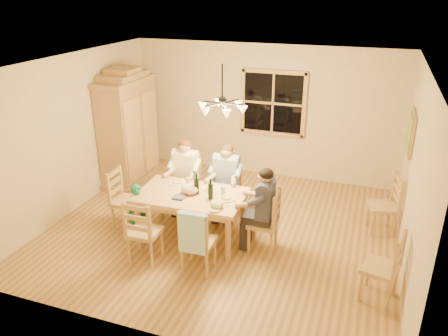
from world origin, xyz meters
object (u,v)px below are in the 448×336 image
at_px(adult_woman, 185,167).
at_px(adult_slate_man, 264,200).
at_px(adult_plaid_man, 226,172).
at_px(chair_far_left, 186,195).
at_px(chair_near_left, 145,241).
at_px(wine_bottle_b, 210,189).
at_px(chandelier, 222,106).
at_px(chair_end_right, 263,231).
at_px(wine_bottle_a, 197,184).
at_px(dining_table, 191,200).
at_px(chair_end_left, 127,209).
at_px(chair_far_right, 226,201).
at_px(armoire, 129,131).
at_px(child, 138,212).
at_px(chair_spare_front, 379,278).
at_px(chair_near_right, 199,251).
at_px(chair_spare_back, 381,215).

xyz_separation_m(adult_woman, adult_slate_man, (1.59, -0.74, 0.00)).
bearing_deg(adult_plaid_man, chair_far_left, 0.00).
distance_m(chair_far_left, chair_near_left, 1.57).
bearing_deg(wine_bottle_b, chandelier, 86.13).
distance_m(chair_end_right, wine_bottle_a, 1.24).
height_order(dining_table, chair_end_left, chair_end_left).
distance_m(chair_far_right, adult_slate_man, 1.26).
bearing_deg(armoire, chair_end_left, -61.79).
height_order(wine_bottle_b, child, wine_bottle_b).
bearing_deg(chair_far_right, wine_bottle_a, 72.34).
height_order(adult_slate_man, chair_spare_front, adult_slate_man).
bearing_deg(chair_far_left, adult_woman, -154.99).
relative_size(chair_near_left, chair_near_right, 1.00).
distance_m(chandelier, chair_far_right, 1.82).
distance_m(chandelier, chair_near_left, 2.27).
bearing_deg(chair_spare_back, chair_far_left, 82.97).
xyz_separation_m(chair_near_left, chair_spare_back, (3.22, 1.96, 0.00)).
bearing_deg(chair_end_right, chair_near_right, 136.74).
bearing_deg(wine_bottle_a, chair_spare_front, -12.69).
bearing_deg(chair_far_right, chair_near_left, 64.80).
relative_size(chair_end_right, adult_plaid_man, 1.13).
height_order(adult_woman, chair_spare_back, adult_woman).
height_order(dining_table, chair_near_left, chair_near_left).
relative_size(chair_end_right, adult_woman, 1.13).
height_order(chair_far_left, adult_plaid_man, adult_plaid_man).
xyz_separation_m(chair_far_right, chair_near_right, (0.13, -1.56, 0.00)).
height_order(chair_far_left, adult_slate_man, adult_slate_man).
height_order(armoire, child, armoire).
distance_m(adult_woman, adult_slate_man, 1.75).
height_order(dining_table, chair_far_right, chair_far_right).
relative_size(wine_bottle_a, wine_bottle_b, 1.00).
bearing_deg(chandelier, adult_slate_man, -24.86).
xyz_separation_m(chair_near_left, adult_woman, (-0.04, 1.56, 0.54)).
distance_m(chair_far_left, wine_bottle_b, 1.30).
bearing_deg(chair_end_right, child, 97.80).
bearing_deg(wine_bottle_a, chair_far_right, 73.90).
relative_size(chandelier, adult_woman, 0.88).
height_order(dining_table, chair_spare_front, chair_spare_front).
height_order(chair_end_left, wine_bottle_a, wine_bottle_a).
height_order(wine_bottle_a, wine_bottle_b, same).
relative_size(armoire, adult_slate_man, 2.63).
bearing_deg(chair_far_left, chandelier, 153.29).
distance_m(dining_table, chair_near_right, 0.95).
xyz_separation_m(dining_table, chair_spare_front, (2.83, -0.58, -0.35)).
bearing_deg(chair_spare_front, armoire, 78.42).
xyz_separation_m(chair_far_left, adult_slate_man, (1.59, -0.74, 0.54)).
height_order(armoire, chair_near_right, armoire).
relative_size(chair_far_left, chair_far_right, 1.00).
xyz_separation_m(wine_bottle_b, chair_spare_back, (2.48, 1.23, -0.62)).
xyz_separation_m(chair_end_left, chair_end_right, (2.30, 0.06, 0.00)).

